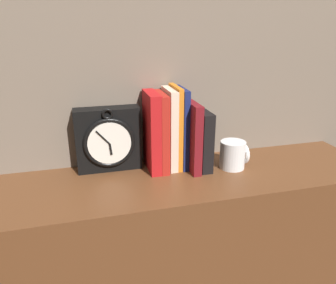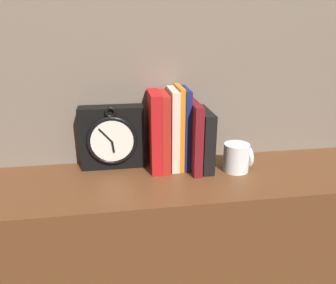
# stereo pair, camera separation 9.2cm
# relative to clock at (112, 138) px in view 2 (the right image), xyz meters

# --- Properties ---
(wall_back) EXTENTS (6.00, 0.05, 2.60)m
(wall_back) POSITION_rel_clock_xyz_m (0.16, 0.07, 0.35)
(wall_back) COLOR #756656
(wall_back) RESTS_ON ground_plane
(clock) EXTENTS (0.19, 0.07, 0.20)m
(clock) POSITION_rel_clock_xyz_m (0.00, 0.00, 0.00)
(clock) COLOR black
(clock) RESTS_ON bookshelf
(book_slot0_red) EXTENTS (0.03, 0.13, 0.24)m
(book_slot0_red) POSITION_rel_clock_xyz_m (0.13, -0.03, 0.02)
(book_slot0_red) COLOR red
(book_slot0_red) RESTS_ON bookshelf
(book_slot1_red) EXTENTS (0.02, 0.13, 0.24)m
(book_slot1_red) POSITION_rel_clock_xyz_m (0.16, -0.03, 0.02)
(book_slot1_red) COLOR #AF2118
(book_slot1_red) RESTS_ON bookshelf
(book_slot2_cream) EXTENTS (0.02, 0.12, 0.25)m
(book_slot2_cream) POSITION_rel_clock_xyz_m (0.19, -0.02, 0.03)
(book_slot2_cream) COLOR beige
(book_slot2_cream) RESTS_ON bookshelf
(book_slot3_orange) EXTENTS (0.01, 0.12, 0.25)m
(book_slot3_orange) POSITION_rel_clock_xyz_m (0.20, -0.02, 0.03)
(book_slot3_orange) COLOR orange
(book_slot3_orange) RESTS_ON bookshelf
(book_slot4_navy) EXTENTS (0.02, 0.12, 0.25)m
(book_slot4_navy) POSITION_rel_clock_xyz_m (0.22, -0.02, 0.03)
(book_slot4_navy) COLOR navy
(book_slot4_navy) RESTS_ON bookshelf
(book_slot5_maroon) EXTENTS (0.02, 0.16, 0.21)m
(book_slot5_maroon) POSITION_rel_clock_xyz_m (0.24, -0.05, 0.01)
(book_slot5_maroon) COLOR maroon
(book_slot5_maroon) RESTS_ON bookshelf
(book_slot6_black) EXTENTS (0.03, 0.15, 0.18)m
(book_slot6_black) POSITION_rel_clock_xyz_m (0.28, -0.04, -0.01)
(book_slot6_black) COLOR black
(book_slot6_black) RESTS_ON bookshelf
(mug) EXTENTS (0.08, 0.08, 0.09)m
(mug) POSITION_rel_clock_xyz_m (0.37, -0.09, -0.05)
(mug) COLOR white
(mug) RESTS_ON bookshelf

